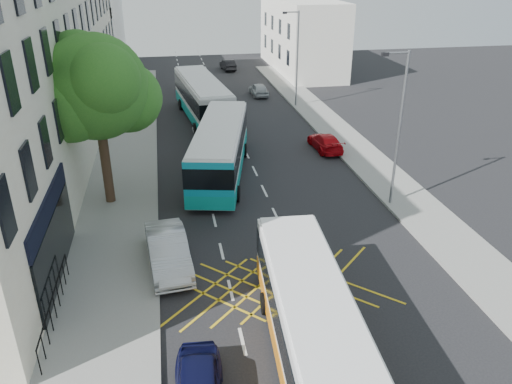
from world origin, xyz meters
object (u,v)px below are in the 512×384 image
parked_car_silver (168,251)px  distant_car_silver (259,89)px  bus_near (313,328)px  red_hatchback (325,142)px  street_tree (95,88)px  bus_far (202,98)px  distant_car_dark (228,65)px  bus_mid (220,149)px  lamp_far (296,54)px  lamp_near (398,123)px  distant_car_grey (194,84)px

parked_car_silver → distant_car_silver: size_ratio=1.30×
bus_near → red_hatchback: bearing=74.9°
street_tree → bus_far: (6.34, 14.80, -4.55)m
bus_near → distant_car_dark: bearing=89.5°
bus_mid → distant_car_dark: bus_mid is taller
street_tree → bus_near: bearing=-61.4°
bus_near → bus_far: (-1.00, 28.23, 0.23)m
bus_far → distant_car_silver: size_ratio=3.36×
distant_car_silver → red_hatchback: bearing=94.9°
lamp_far → parked_car_silver: (-11.76, -23.78, -3.85)m
lamp_near → bus_far: 19.85m
lamp_far → distant_car_grey: (-8.39, 8.02, -3.96)m
bus_near → bus_mid: size_ratio=0.90×
bus_mid → distant_car_grey: 22.19m
parked_car_silver → distant_car_grey: size_ratio=0.99×
street_tree → distant_car_dark: size_ratio=2.37×
bus_near → bus_mid: 16.34m
bus_near → distant_car_dark: 47.86m
lamp_near → lamp_far: same height
lamp_near → bus_near: (-7.37, -10.46, -3.11)m
bus_far → distant_car_silver: bearing=42.4°
red_hatchback → distant_car_silver: (-1.68, 15.68, 0.04)m
lamp_far → bus_near: bearing=-103.6°
distant_car_dark → parked_car_silver: bearing=73.2°
street_tree → distant_car_silver: size_ratio=2.47×
bus_mid → lamp_far: bearing=72.2°
bus_near → distant_car_silver: bus_near is taller
lamp_far → bus_mid: lamp_far is taller
bus_far → distant_car_dark: bearing=70.2°
lamp_near → bus_far: lamp_near is taller
lamp_far → distant_car_grey: lamp_far is taller
lamp_near → distant_car_silver: 25.02m
bus_far → distant_car_silver: bus_far is taller
lamp_far → bus_mid: size_ratio=0.69×
lamp_near → red_hatchback: size_ratio=2.04×
parked_car_silver → red_hatchback: bearing=43.4°
bus_mid → distant_car_silver: size_ratio=3.23×
bus_near → distant_car_grey: bearing=95.5°
street_tree → bus_near: 16.03m
bus_mid → distant_car_dark: bearing=94.3°
street_tree → lamp_near: bearing=-11.4°
lamp_near → bus_mid: size_ratio=0.69×
parked_car_silver → lamp_near: bearing=12.3°
lamp_far → bus_mid: bearing=-120.5°
bus_near → parked_car_silver: bearing=127.2°
parked_car_silver → bus_mid: bearing=64.9°
bus_mid → distant_car_silver: bus_mid is taller
lamp_far → street_tree: bearing=-130.8°
lamp_near → distant_car_grey: size_ratio=1.70×
distant_car_silver → distant_car_dark: (-1.31, 12.66, 0.00)m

